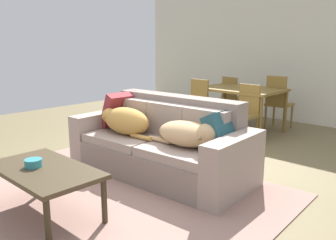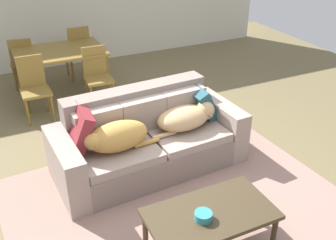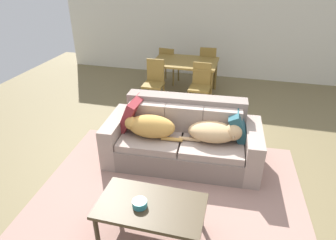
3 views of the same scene
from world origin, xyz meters
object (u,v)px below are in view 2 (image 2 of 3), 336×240
(dining_chair_far_left, at_px, (23,60))
(bowl_on_coffee_table, at_px, (203,216))
(dining_chair_near_right, at_px, (97,74))
(coffee_table, at_px, (210,217))
(dog_on_right_cushion, at_px, (187,117))
(dining_chair_far_right, at_px, (79,51))
(dining_chair_near_left, at_px, (34,85))
(couch, at_px, (147,140))
(throw_pillow_by_right_arm, at_px, (201,102))
(throw_pillow_by_left_arm, at_px, (78,131))
(dining_table, at_px, (60,54))
(dog_on_left_cushion, at_px, (116,137))

(dining_chair_far_left, bearing_deg, bowl_on_coffee_table, 108.95)
(dining_chair_near_right, bearing_deg, coffee_table, -88.24)
(dog_on_right_cushion, xyz_separation_m, dining_chair_far_right, (-0.51, 3.06, -0.07))
(dining_chair_near_left, distance_m, dining_chair_far_right, 1.48)
(couch, distance_m, dog_on_right_cushion, 0.54)
(throw_pillow_by_right_arm, relative_size, dining_chair_near_right, 0.45)
(throw_pillow_by_right_arm, bearing_deg, coffee_table, -116.78)
(dining_chair_near_left, bearing_deg, coffee_table, -74.25)
(couch, bearing_deg, dog_on_right_cushion, -14.47)
(throw_pillow_by_left_arm, height_order, coffee_table, throw_pillow_by_left_arm)
(throw_pillow_by_left_arm, height_order, dining_chair_far_left, throw_pillow_by_left_arm)
(dining_chair_far_right, bearing_deg, dining_chair_near_left, 48.83)
(dog_on_right_cushion, bearing_deg, throw_pillow_by_right_arm, 28.90)
(bowl_on_coffee_table, xyz_separation_m, dining_table, (-0.34, 3.94, 0.20))
(dog_on_right_cushion, relative_size, bowl_on_coffee_table, 5.52)
(couch, height_order, throw_pillow_by_right_arm, couch)
(bowl_on_coffee_table, relative_size, dining_chair_near_right, 0.17)
(bowl_on_coffee_table, relative_size, dining_chair_near_left, 0.17)
(dining_table, distance_m, dining_chair_far_left, 0.78)
(dog_on_left_cushion, relative_size, dining_chair_near_right, 0.93)
(dining_chair_far_left, relative_size, dining_chair_far_right, 0.92)
(dog_on_right_cushion, height_order, dining_table, dining_table)
(bowl_on_coffee_table, bearing_deg, dog_on_left_cushion, 103.04)
(dining_table, height_order, dining_chair_far_right, dining_chair_far_right)
(throw_pillow_by_left_arm, height_order, bowl_on_coffee_table, throw_pillow_by_left_arm)
(dining_table, xyz_separation_m, dining_chair_near_left, (-0.51, -0.61, -0.19))
(throw_pillow_by_right_arm, bearing_deg, throw_pillow_by_left_arm, -176.60)
(dog_on_right_cushion, relative_size, dining_table, 0.62)
(throw_pillow_by_right_arm, xyz_separation_m, coffee_table, (-0.79, -1.57, -0.23))
(dog_on_left_cushion, distance_m, coffee_table, 1.35)
(dog_on_left_cushion, height_order, dining_table, dog_on_left_cushion)
(coffee_table, distance_m, dining_chair_far_left, 4.55)
(dog_on_left_cushion, height_order, dining_chair_far_right, dining_chair_far_right)
(dog_on_right_cushion, bearing_deg, dog_on_left_cushion, -176.24)
(throw_pillow_by_right_arm, xyz_separation_m, dining_chair_far_right, (-0.81, 2.87, -0.11))
(coffee_table, xyz_separation_m, dining_chair_far_left, (-0.95, 4.45, 0.10))
(dog_on_left_cushion, height_order, bowl_on_coffee_table, dog_on_left_cushion)
(dog_on_right_cushion, relative_size, throw_pillow_by_right_arm, 2.09)
(throw_pillow_by_right_arm, xyz_separation_m, dining_table, (-1.23, 2.32, 0.06))
(dog_on_left_cushion, xyz_separation_m, dining_chair_far_left, (-0.55, 3.18, -0.11))
(dining_table, xyz_separation_m, dining_chair_far_left, (-0.51, 0.55, -0.19))
(dog_on_left_cushion, height_order, dog_on_right_cushion, dog_on_left_cushion)
(dog_on_right_cushion, xyz_separation_m, throw_pillow_by_left_arm, (-1.24, 0.10, 0.08))
(dining_chair_near_left, height_order, dining_chair_far_right, dining_chair_far_right)
(throw_pillow_by_left_arm, bearing_deg, dog_on_right_cushion, -4.49)
(dog_on_right_cushion, bearing_deg, dining_chair_far_right, 96.16)
(dining_chair_near_right, bearing_deg, couch, -87.29)
(coffee_table, height_order, bowl_on_coffee_table, bowl_on_coffee_table)
(dog_on_left_cushion, bearing_deg, dining_table, 87.37)
(throw_pillow_by_right_arm, height_order, dining_chair_near_left, dining_chair_near_left)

